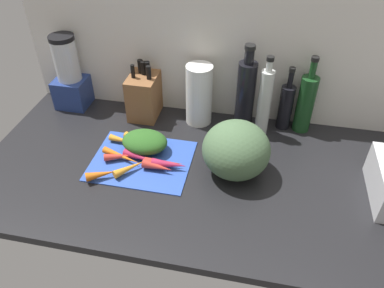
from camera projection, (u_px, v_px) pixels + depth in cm
name	position (u px, v px, depth cm)	size (l,w,h in cm)	color
ground_plane	(215.00, 174.00, 135.69)	(170.00, 80.00, 3.00)	black
wall_back	(234.00, 47.00, 145.41)	(170.00, 3.00, 60.00)	silver
cutting_board	(142.00, 160.00, 138.70)	(35.93, 29.18, 0.80)	#2D51B7
carrot_0	(138.00, 141.00, 144.85)	(2.65, 2.65, 13.11)	orange
carrot_1	(164.00, 163.00, 134.91)	(2.98, 2.98, 13.69)	red
carrot_2	(123.00, 140.00, 145.18)	(2.60, 2.60, 11.33)	orange
carrot_3	(129.00, 168.00, 132.70)	(2.96, 2.96, 11.98)	orange
carrot_4	(121.00, 156.00, 137.67)	(2.82, 2.82, 11.84)	red
carrot_5	(169.00, 164.00, 133.65)	(3.58, 3.58, 12.38)	#B2264C
carrot_6	(140.00, 157.00, 137.13)	(3.10, 3.10, 12.92)	#B2264C
carrot_7	(158.00, 167.00, 132.89)	(3.41, 3.41, 10.91)	red
carrot_8	(122.00, 156.00, 137.90)	(2.56, 2.56, 15.87)	orange
carrot_9	(101.00, 174.00, 129.94)	(3.27, 3.27, 10.41)	orange
carrot_greens_pile	(145.00, 142.00, 140.83)	(17.10, 13.16, 7.24)	#2D6023
winter_squash	(236.00, 150.00, 128.39)	(23.32, 22.87, 19.97)	#4C6B47
knife_block	(145.00, 94.00, 157.58)	(11.51, 16.99, 23.77)	brown
blender_appliance	(70.00, 76.00, 160.83)	(13.44, 13.44, 31.88)	navy
paper_towel_roll	(199.00, 95.00, 151.23)	(10.58, 10.58, 25.28)	white
bottle_0	(245.00, 95.00, 146.06)	(7.30, 7.30, 35.81)	black
bottle_1	(264.00, 102.00, 144.01)	(5.16, 5.16, 33.01)	silver
bottle_2	(286.00, 106.00, 149.61)	(5.57, 5.57, 26.75)	black
bottle_3	(306.00, 103.00, 146.94)	(6.79, 6.79, 31.79)	#19421E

